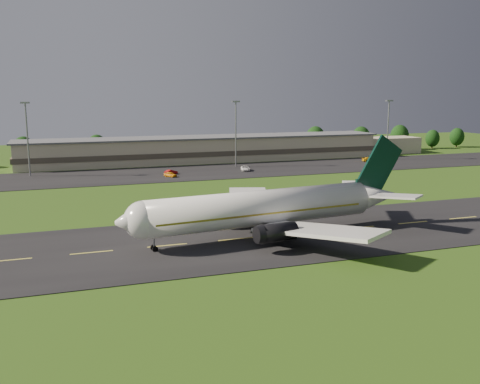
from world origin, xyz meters
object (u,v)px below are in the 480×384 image
object	(u,v)px
service_vehicle_b	(171,172)
terminal	(224,149)
light_mast_centre	(236,126)
service_vehicle_d	(369,159)
airliner	(266,208)
light_mast_east	(388,123)
light_mast_west	(27,130)
service_vehicle_c	(245,168)
service_vehicle_a	(170,174)

from	to	relation	value
service_vehicle_b	terminal	bearing A→B (deg)	-68.53
light_mast_centre	service_vehicle_d	xyz separation A→B (m)	(45.97, -3.24, -11.94)
airliner	light_mast_east	bearing A→B (deg)	39.56
light_mast_west	service_vehicle_b	size ratio (longest dim) A/B	5.25
service_vehicle_c	terminal	bearing A→B (deg)	100.39
terminal	airliner	bearing A→B (deg)	-103.73
light_mast_west	service_vehicle_a	world-z (taller)	light_mast_west
terminal	service_vehicle_b	xyz separation A→B (m)	(-23.95, -25.78, -3.25)
light_mast_west	service_vehicle_d	bearing A→B (deg)	-1.75
terminal	light_mast_east	xyz separation A→B (m)	(53.60, -16.18, 8.75)
light_mast_east	service_vehicle_d	world-z (taller)	light_mast_east
light_mast_east	service_vehicle_b	size ratio (longest dim) A/B	5.25
terminal	light_mast_centre	bearing A→B (deg)	-94.95
light_mast_east	service_vehicle_c	size ratio (longest dim) A/B	4.01
airliner	light_mast_centre	size ratio (longest dim) A/B	2.52
terminal	light_mast_west	size ratio (longest dim) A/B	7.13
service_vehicle_b	light_mast_west	bearing A→B (deg)	50.00
service_vehicle_a	service_vehicle_c	size ratio (longest dim) A/B	0.79
light_mast_centre	terminal	bearing A→B (deg)	85.05
service_vehicle_d	service_vehicle_c	bearing A→B (deg)	103.16
service_vehicle_d	airliner	bearing A→B (deg)	143.44
service_vehicle_a	service_vehicle_c	bearing A→B (deg)	-21.44
light_mast_east	service_vehicle_d	size ratio (longest dim) A/B	4.24
light_mast_east	service_vehicle_b	world-z (taller)	light_mast_east
service_vehicle_b	service_vehicle_c	xyz separation A→B (m)	(22.19, -0.26, 0.07)
service_vehicle_b	service_vehicle_c	size ratio (longest dim) A/B	0.76
service_vehicle_a	service_vehicle_b	xyz separation A→B (m)	(1.15, 4.61, -0.04)
light_mast_west	service_vehicle_d	xyz separation A→B (m)	(105.97, -3.24, -11.94)
light_mast_west	light_mast_east	xyz separation A→B (m)	(115.00, 0.00, 0.00)
airliner	service_vehicle_a	size ratio (longest dim) A/B	12.80
service_vehicle_a	service_vehicle_d	xyz separation A→B (m)	(69.67, 10.97, 0.01)
airliner	service_vehicle_a	distance (m)	65.83
terminal	service_vehicle_b	size ratio (longest dim) A/B	37.38
airliner	service_vehicle_c	size ratio (longest dim) A/B	10.09
light_mast_west	terminal	bearing A→B (deg)	14.76
light_mast_centre	service_vehicle_a	distance (m)	30.11
light_mast_east	light_mast_centre	bearing A→B (deg)	180.00
service_vehicle_b	service_vehicle_d	bearing A→B (deg)	-110.34
airliner	terminal	xyz separation A→B (m)	(23.49, 96.09, -0.67)
service_vehicle_d	service_vehicle_a	bearing A→B (deg)	103.98
light_mast_centre	service_vehicle_c	size ratio (longest dim) A/B	4.01
terminal	service_vehicle_b	bearing A→B (deg)	-132.90
light_mast_centre	light_mast_east	bearing A→B (deg)	0.00
light_mast_west	light_mast_centre	size ratio (longest dim) A/B	1.00
light_mast_centre	light_mast_east	xyz separation A→B (m)	(55.00, 0.00, 0.00)
light_mast_east	terminal	bearing A→B (deg)	163.20
airliner	light_mast_west	bearing A→B (deg)	108.91
terminal	light_mast_west	world-z (taller)	light_mast_west
light_mast_centre	service_vehicle_b	size ratio (longest dim) A/B	5.25
light_mast_centre	service_vehicle_a	size ratio (longest dim) A/B	5.09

